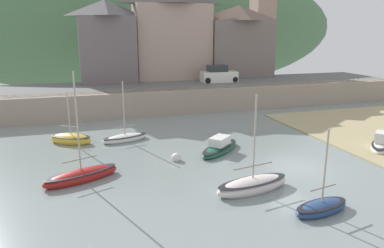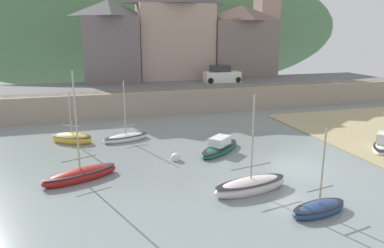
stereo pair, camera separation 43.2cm
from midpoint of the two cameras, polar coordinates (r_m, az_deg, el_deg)
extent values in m
cube|color=gray|center=(23.26, 16.13, -6.62)|extent=(48.00, 40.00, 0.06)
cube|color=#A18F7D|center=(37.82, 2.51, 3.88)|extent=(48.00, 2.40, 2.40)
cube|color=#606060|center=(41.11, 0.87, 6.37)|extent=(48.00, 9.00, 0.10)
ellipsoid|color=#4D754C|center=(74.41, -7.11, 14.84)|extent=(80.00, 44.00, 25.21)
cube|color=slate|center=(43.56, -12.42, 11.37)|extent=(6.13, 5.86, 7.29)
pyramid|color=#4D4B4C|center=(43.59, -12.75, 17.34)|extent=(6.43, 6.16, 1.80)
cube|color=tan|center=(44.76, -2.31, 12.70)|extent=(8.93, 4.17, 8.76)
cube|color=slate|center=(47.61, 8.02, 11.57)|extent=(8.12, 4.85, 6.92)
pyramid|color=brown|center=(47.61, 8.21, 16.87)|extent=(8.42, 5.15, 1.89)
cube|color=gray|center=(53.52, 11.70, 13.51)|extent=(2.80, 2.80, 10.28)
ellipsoid|color=silver|center=(19.39, 9.81, -9.63)|extent=(4.49, 2.14, 0.95)
ellipsoid|color=black|center=(19.28, 9.84, -8.92)|extent=(4.40, 2.09, 0.12)
cylinder|color=#B2A893|center=(18.48, 10.16, -2.10)|extent=(0.09, 0.09, 4.35)
cylinder|color=gray|center=(18.97, 9.95, -6.57)|extent=(2.41, 0.52, 0.07)
ellipsoid|color=navy|center=(18.04, 19.93, -12.50)|extent=(3.16, 1.67, 0.68)
ellipsoid|color=black|center=(17.96, 19.98, -11.97)|extent=(3.10, 1.64, 0.12)
cylinder|color=#B2A893|center=(17.23, 20.52, -6.32)|extent=(0.09, 0.09, 3.47)
cylinder|color=gray|center=(17.61, 20.22, -9.50)|extent=(1.52, 0.36, 0.07)
ellipsoid|color=white|center=(28.94, 28.14, -3.23)|extent=(3.64, 3.36, 0.64)
ellipsoid|color=black|center=(28.89, 28.18, -2.89)|extent=(3.57, 3.29, 0.12)
cube|color=silver|center=(28.76, 28.30, -1.94)|extent=(1.55, 1.50, 0.71)
ellipsoid|color=silver|center=(28.02, -9.89, -2.20)|extent=(3.76, 2.13, 0.68)
ellipsoid|color=black|center=(27.97, -9.90, -1.84)|extent=(3.69, 2.09, 0.12)
cylinder|color=#B2A893|center=(27.45, -10.10, 2.52)|extent=(0.09, 0.09, 4.04)
cylinder|color=gray|center=(27.77, -9.97, -0.32)|extent=(1.62, 0.51, 0.07)
ellipsoid|color=gold|center=(28.51, -17.89, -2.25)|extent=(3.46, 2.82, 0.96)
ellipsoid|color=black|center=(28.44, -17.93, -1.74)|extent=(3.39, 2.76, 0.12)
cylinder|color=#B2A893|center=(28.02, -18.21, 1.75)|extent=(0.09, 0.09, 3.11)
cylinder|color=gray|center=(28.25, -18.05, -0.27)|extent=(1.31, 0.82, 0.07)
ellipsoid|color=maroon|center=(21.36, -16.53, -7.78)|extent=(4.43, 2.76, 0.86)
ellipsoid|color=black|center=(21.28, -16.58, -7.19)|extent=(4.34, 2.71, 0.12)
cylinder|color=#B2A893|center=(20.42, -17.16, 0.40)|extent=(0.09, 0.09, 5.41)
cylinder|color=gray|center=(21.01, -16.73, -5.21)|extent=(1.84, 0.81, 0.07)
ellipsoid|color=#1A583F|center=(25.19, 4.86, -3.97)|extent=(4.20, 3.90, 0.62)
ellipsoid|color=black|center=(25.14, 4.87, -3.61)|extent=(4.12, 3.82, 0.12)
cube|color=silver|center=(25.01, 4.89, -2.67)|extent=(1.78, 1.73, 0.58)
cube|color=silver|center=(42.06, 5.03, 7.39)|extent=(4.14, 1.79, 1.20)
cube|color=#282D33|center=(41.87, 4.73, 8.67)|extent=(2.13, 1.55, 0.80)
cylinder|color=black|center=(43.45, 6.68, 7.20)|extent=(0.64, 0.22, 0.64)
cylinder|color=black|center=(41.99, 7.53, 6.92)|extent=(0.64, 0.22, 0.64)
cylinder|color=black|center=(42.28, 2.52, 7.08)|extent=(0.64, 0.22, 0.64)
cylinder|color=black|center=(40.78, 3.25, 6.80)|extent=(0.64, 0.22, 0.64)
sphere|color=silver|center=(23.43, -2.04, -5.31)|extent=(0.64, 0.64, 0.64)
camera|label=1|loc=(0.22, -89.98, 0.01)|focal=33.98mm
camera|label=2|loc=(0.22, 90.02, -0.01)|focal=33.98mm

